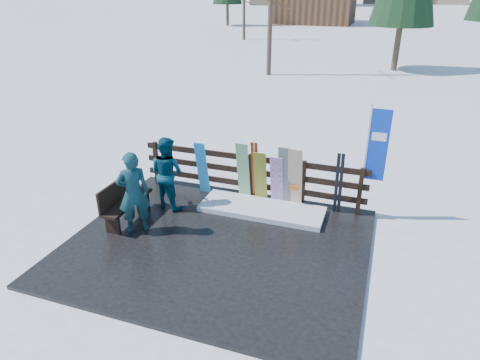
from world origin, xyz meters
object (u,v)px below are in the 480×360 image
at_px(snowboard_1, 243,172).
at_px(person_front, 133,193).
at_px(snowboard_3, 277,181).
at_px(snowboard_4, 285,177).
at_px(snowboard_0, 202,168).
at_px(snowboard_5, 295,179).
at_px(snowboard_2, 260,178).
at_px(rental_flag, 375,149).
at_px(bench, 124,199).
at_px(person_back, 167,173).

xyz_separation_m(snowboard_1, person_front, (-1.69, -2.09, 0.14)).
bearing_deg(snowboard_3, snowboard_4, 0.00).
bearing_deg(person_front, snowboard_1, -167.26).
bearing_deg(snowboard_4, snowboard_1, -180.00).
xyz_separation_m(snowboard_0, person_front, (-0.62, -2.09, 0.20)).
bearing_deg(snowboard_3, snowboard_5, -0.00).
height_order(snowboard_1, snowboard_5, snowboard_5).
height_order(snowboard_2, snowboard_3, snowboard_2).
bearing_deg(snowboard_3, rental_flag, 7.41).
relative_size(snowboard_1, snowboard_2, 1.13).
relative_size(bench, snowboard_5, 0.96).
bearing_deg(person_front, snowboard_4, 179.43).
bearing_deg(snowboard_2, person_back, -156.93).
relative_size(snowboard_0, person_back, 0.83).
bearing_deg(snowboard_4, rental_flag, 8.12).
bearing_deg(bench, rental_flag, 21.58).
height_order(snowboard_0, person_back, person_back).
xyz_separation_m(snowboard_1, snowboard_3, (0.83, 0.00, -0.12)).
bearing_deg(snowboard_0, bench, -122.81).
height_order(snowboard_5, rental_flag, rental_flag).
bearing_deg(bench, snowboard_1, 38.52).
distance_m(snowboard_0, snowboard_2, 1.50).
bearing_deg(snowboard_1, snowboard_3, 0.00).
relative_size(snowboard_3, person_front, 0.73).
height_order(snowboard_0, snowboard_5, snowboard_5).
height_order(snowboard_4, snowboard_5, snowboard_4).
bearing_deg(person_front, snowboard_0, -144.92).
relative_size(bench, person_back, 0.86).
relative_size(snowboard_4, rental_flag, 0.61).
bearing_deg(snowboard_4, snowboard_0, -180.00).
relative_size(snowboard_5, rental_flag, 0.60).
distance_m(snowboard_2, snowboard_5, 0.83).
relative_size(snowboard_2, snowboard_4, 0.88).
xyz_separation_m(snowboard_2, person_back, (-2.00, -0.85, 0.19)).
bearing_deg(snowboard_2, bench, -146.35).
distance_m(bench, snowboard_0, 2.09).
bearing_deg(snowboard_5, bench, -153.16).
distance_m(snowboard_3, person_back, 2.56).
relative_size(snowboard_0, snowboard_2, 1.04).
relative_size(snowboard_0, snowboard_5, 0.92).
distance_m(bench, snowboard_2, 3.16).
distance_m(snowboard_1, person_front, 2.70).
distance_m(snowboard_5, person_front, 3.62).
height_order(bench, person_back, person_back).
bearing_deg(snowboard_3, snowboard_1, -180.00).
bearing_deg(snowboard_0, snowboard_2, 0.00).
xyz_separation_m(snowboard_1, snowboard_2, (0.43, 0.00, -0.09)).
relative_size(snowboard_3, person_back, 0.76).
xyz_separation_m(snowboard_2, person_front, (-2.12, -2.09, 0.23)).
distance_m(bench, person_front, 0.73).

